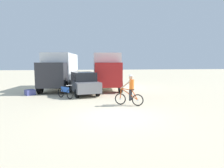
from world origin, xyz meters
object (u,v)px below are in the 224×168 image
Objects in this scene: box_truck_avon_van at (60,69)px; cyclist_orange_shirt at (130,91)px; sedan_parked at (83,83)px; supply_crate at (30,92)px; bicycle_spare at (65,93)px; box_truck_white_box at (107,69)px.

box_truck_avon_van is 9.36m from cyclist_orange_shirt.
supply_crate is (-4.09, 0.25, -0.67)m from sedan_parked.
box_truck_avon_van is at bearing 99.64° from bicycle_spare.
cyclist_orange_shirt is 2.77× the size of supply_crate.
supply_crate is at bearing -154.33° from box_truck_white_box.
box_truck_white_box is (4.42, -0.24, 0.00)m from box_truck_avon_van.
cyclist_orange_shirt reaches higher than supply_crate.
cyclist_orange_shirt reaches higher than sedan_parked.
sedan_parked is at bearing 50.61° from bicycle_spare.
sedan_parked is (-2.27, -3.31, -0.99)m from box_truck_white_box.
sedan_parked reaches higher than supply_crate.
supply_crate is at bearing 176.46° from sedan_parked.
box_truck_white_box reaches higher than bicycle_spare.
box_truck_avon_van is 1.01× the size of box_truck_white_box.
box_truck_avon_van reaches higher than sedan_parked.
cyclist_orange_shirt is 1.34× the size of bicycle_spare.
sedan_parked is 3.30× the size of bicycle_spare.
sedan_parked reaches higher than bicycle_spare.
cyclist_orange_shirt is at bearing -35.84° from bicycle_spare.
box_truck_avon_van is 3.84× the size of cyclist_orange_shirt.
bicycle_spare is at bearing -32.86° from supply_crate.
box_truck_avon_van is 5.39m from bicycle_spare.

